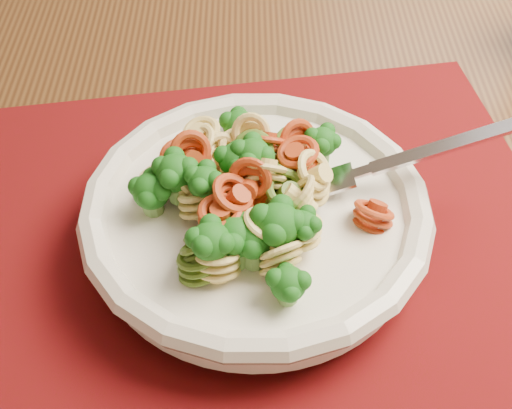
# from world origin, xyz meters

# --- Properties ---
(dining_table) EXTENTS (1.46, 1.07, 0.76)m
(dining_table) POSITION_xyz_m (-0.63, -0.62, 0.65)
(dining_table) COLOR #523317
(dining_table) RESTS_ON ground
(placemat) EXTENTS (0.53, 0.47, 0.00)m
(placemat) POSITION_xyz_m (-0.56, -0.70, 0.76)
(placemat) COLOR #5E040F
(placemat) RESTS_ON dining_table
(pasta_bowl) EXTENTS (0.24, 0.24, 0.05)m
(pasta_bowl) POSITION_xyz_m (-0.55, -0.70, 0.79)
(pasta_bowl) COLOR silver
(pasta_bowl) RESTS_ON placemat
(pasta_broccoli_heap) EXTENTS (0.20, 0.20, 0.06)m
(pasta_broccoli_heap) POSITION_xyz_m (-0.55, -0.70, 0.81)
(pasta_broccoli_heap) COLOR #EFCF76
(pasta_broccoli_heap) RESTS_ON pasta_bowl
(fork) EXTENTS (0.18, 0.07, 0.08)m
(fork) POSITION_xyz_m (-0.50, -0.67, 0.80)
(fork) COLOR silver
(fork) RESTS_ON pasta_bowl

